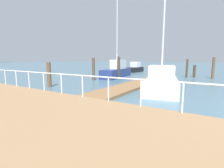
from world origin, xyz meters
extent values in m
plane|color=#476675|center=(0.00, 20.00, 0.00)|extent=(300.00, 300.00, 0.00)
cube|color=olive|center=(3.51, 8.20, 0.09)|extent=(14.01, 2.00, 0.18)
cylinder|color=white|center=(-3.15, 3.43, 0.93)|extent=(0.06, 0.06, 1.05)
cylinder|color=white|center=(-3.15, 4.92, 0.93)|extent=(0.06, 0.06, 1.05)
cylinder|color=white|center=(-3.15, 6.40, 0.93)|extent=(0.06, 0.06, 1.05)
cylinder|color=white|center=(-3.15, 7.89, 0.93)|extent=(0.06, 0.06, 1.05)
cylinder|color=white|center=(-3.15, 9.38, 0.93)|extent=(0.06, 0.06, 1.05)
cylinder|color=white|center=(-3.15, 10.86, 0.93)|extent=(0.06, 0.06, 1.05)
cylinder|color=white|center=(-3.15, 12.35, 0.93)|extent=(0.06, 0.06, 1.05)
cylinder|color=white|center=(-3.15, 13.84, 0.93)|extent=(0.06, 0.06, 1.05)
cylinder|color=white|center=(-3.15, 15.33, 0.93)|extent=(0.06, 0.06, 1.05)
cylinder|color=white|center=(-3.15, 7.89, 1.45)|extent=(0.06, 23.79, 0.06)
cylinder|color=brown|center=(-0.58, 13.83, 1.00)|extent=(0.33, 0.33, 2.01)
cylinder|color=brown|center=(4.80, 13.55, 1.20)|extent=(0.31, 0.31, 2.40)
cylinder|color=#473826|center=(7.57, 12.02, 1.27)|extent=(0.33, 0.33, 2.54)
cylinder|color=#473826|center=(14.03, 4.62, 0.77)|extent=(0.31, 0.31, 1.54)
cylinder|color=#473826|center=(13.33, 5.42, 1.13)|extent=(0.25, 0.25, 2.26)
cylinder|color=brown|center=(13.35, 2.62, 1.25)|extent=(0.30, 0.30, 2.49)
cube|color=navy|center=(8.69, 12.91, 0.53)|extent=(6.77, 2.44, 1.06)
cube|color=white|center=(9.09, 12.97, 1.63)|extent=(2.59, 1.57, 1.14)
cylinder|color=silver|center=(8.69, 12.91, 5.34)|extent=(0.12, 0.12, 8.56)
cube|color=black|center=(18.21, 14.77, 0.43)|extent=(4.15, 2.02, 0.85)
cube|color=white|center=(18.53, 14.75, 1.34)|extent=(1.43, 1.50, 0.98)
cube|color=white|center=(2.19, 5.59, 0.45)|extent=(5.31, 3.16, 0.89)
cube|color=white|center=(2.45, 5.65, 1.35)|extent=(2.29, 2.06, 0.91)
cylinder|color=silver|center=(2.19, 5.59, 4.82)|extent=(0.12, 0.12, 7.85)
camera|label=1|loc=(-8.85, 2.65, 2.20)|focal=25.81mm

